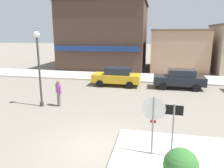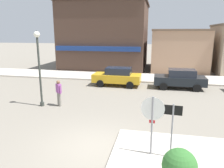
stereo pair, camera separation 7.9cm
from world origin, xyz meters
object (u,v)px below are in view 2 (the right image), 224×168
(stop_sign, at_px, (152,118))
(pedestrian_crossing_near, at_px, (59,92))
(one_way_sign, at_px, (172,126))
(parked_car_second, at_px, (180,79))
(lamp_post, at_px, (39,58))
(parked_car_nearest, at_px, (117,76))

(stop_sign, height_order, pedestrian_crossing_near, stop_sign)
(one_way_sign, distance_m, parked_car_second, 10.80)
(lamp_post, bearing_deg, stop_sign, -33.41)
(parked_car_nearest, height_order, parked_car_second, same)
(lamp_post, bearing_deg, parked_car_nearest, 59.64)
(stop_sign, relative_size, one_way_sign, 1.10)
(lamp_post, bearing_deg, parked_car_second, 35.57)
(parked_car_nearest, relative_size, parked_car_second, 1.01)
(stop_sign, bearing_deg, parked_car_nearest, 106.59)
(one_way_sign, xyz_separation_m, pedestrian_crossing_near, (-6.38, 4.73, -0.46))
(stop_sign, distance_m, pedestrian_crossing_near, 7.40)
(stop_sign, distance_m, parked_car_second, 10.86)
(stop_sign, height_order, one_way_sign, stop_sign)
(one_way_sign, distance_m, pedestrian_crossing_near, 7.96)
(one_way_sign, height_order, parked_car_second, one_way_sign)
(one_way_sign, relative_size, pedestrian_crossing_near, 1.30)
(parked_car_nearest, xyz_separation_m, pedestrian_crossing_near, (-2.55, -5.90, 0.06))
(parked_car_nearest, xyz_separation_m, parked_car_second, (5.09, 0.08, 0.00))
(lamp_post, xyz_separation_m, pedestrian_crossing_near, (1.04, 0.23, -2.09))
(parked_car_nearest, bearing_deg, lamp_post, -120.36)
(stop_sign, distance_m, lamp_post, 8.21)
(stop_sign, relative_size, parked_car_second, 0.57)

